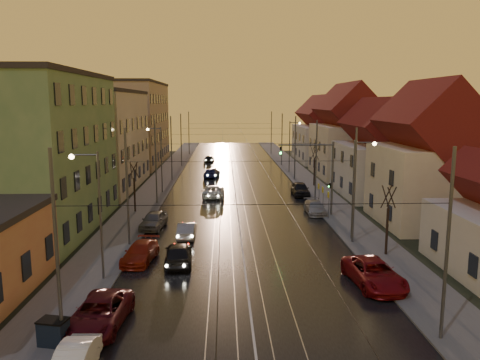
{
  "coord_description": "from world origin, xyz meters",
  "views": [
    {
      "loc": [
        -1.33,
        -25.7,
        10.87
      ],
      "look_at": [
        0.25,
        20.23,
        3.21
      ],
      "focal_mm": 35.0,
      "sensor_mm": 36.0,
      "label": 1
    }
  ],
  "objects": [
    {
      "name": "bare_tree_0",
      "position": [
        -10.2,
        20.0,
        2.49
      ],
      "size": [
        1.09,
        1.09,
        5.11
      ],
      "color": "black",
      "rests_on": "ground"
    },
    {
      "name": "parked_left_1",
      "position": [
        -7.45,
        -4.12,
        0.72
      ],
      "size": [
        2.76,
        5.32,
        1.43
      ],
      "primitive_type": "imported",
      "rotation": [
        0.0,
        0.0,
        -0.07
      ],
      "color": "#520E16",
      "rests_on": "ground"
    },
    {
      "name": "house_right_1",
      "position": [
        17.0,
        15.0,
        5.45
      ],
      "size": [
        8.67,
        10.2,
        10.8
      ],
      "color": "beige",
      "rests_on": "ground"
    },
    {
      "name": "driving_car_3",
      "position": [
        -3.12,
        41.87,
        0.69
      ],
      "size": [
        2.56,
        4.96,
        1.38
      ],
      "primitive_type": "imported",
      "rotation": [
        0.0,
        0.0,
        3.0
      ],
      "color": "#171B45",
      "rests_on": "ground"
    },
    {
      "name": "driving_car_4",
      "position": [
        -4.08,
        59.43,
        0.64
      ],
      "size": [
        2.02,
        3.95,
        1.29
      ],
      "primitive_type": "imported",
      "rotation": [
        0.0,
        0.0,
        3.01
      ],
      "color": "black",
      "rests_on": "ground"
    },
    {
      "name": "catenary_pole_l_1",
      "position": [
        -8.6,
        9.0,
        4.5
      ],
      "size": [
        0.16,
        0.16,
        9.0
      ],
      "primitive_type": "cylinder",
      "color": "#595B60",
      "rests_on": "ground"
    },
    {
      "name": "catenary_pole_r_1",
      "position": [
        8.6,
        9.0,
        4.5
      ],
      "size": [
        0.16,
        0.16,
        9.0
      ],
      "primitive_type": "cylinder",
      "color": "#595B60",
      "rests_on": "ground"
    },
    {
      "name": "street_lamp_1",
      "position": [
        9.1,
        10.0,
        4.89
      ],
      "size": [
        1.75,
        0.32,
        8.0
      ],
      "color": "#595B60",
      "rests_on": "ground"
    },
    {
      "name": "catenary_pole_l_0",
      "position": [
        -8.6,
        -6.0,
        4.5
      ],
      "size": [
        0.16,
        0.16,
        9.0
      ],
      "primitive_type": "cylinder",
      "color": "#595B60",
      "rests_on": "ground"
    },
    {
      "name": "parked_left_3",
      "position": [
        -7.48,
        14.08,
        0.74
      ],
      "size": [
        2.33,
        4.53,
        1.48
      ],
      "primitive_type": "imported",
      "rotation": [
        0.0,
        0.0,
        -0.14
      ],
      "color": "gray",
      "rests_on": "ground"
    },
    {
      "name": "house_right_2",
      "position": [
        17.0,
        28.0,
        4.64
      ],
      "size": [
        9.18,
        12.24,
        9.2
      ],
      "color": "beige",
      "rests_on": "ground"
    },
    {
      "name": "street_lamp_0",
      "position": [
        -9.1,
        2.0,
        4.89
      ],
      "size": [
        1.75,
        0.32,
        8.0
      ],
      "color": "#595B60",
      "rests_on": "ground"
    },
    {
      "name": "catenary_pole_l_5",
      "position": [
        -8.6,
        72.0,
        4.5
      ],
      "size": [
        0.16,
        0.16,
        9.0
      ],
      "primitive_type": "cylinder",
      "color": "#595B60",
      "rests_on": "ground"
    },
    {
      "name": "driving_car_1",
      "position": [
        -4.39,
        11.11,
        0.65
      ],
      "size": [
        1.37,
        3.92,
        1.29
      ],
      "primitive_type": "imported",
      "rotation": [
        0.0,
        0.0,
        3.14
      ],
      "color": "#A2A1A6",
      "rests_on": "ground"
    },
    {
      "name": "dumpster",
      "position": [
        -8.99,
        -5.97,
        0.7
      ],
      "size": [
        1.35,
        1.05,
        1.1
      ],
      "primitive_type": "cube",
      "rotation": [
        0.0,
        0.0,
        -0.22
      ],
      "color": "black",
      "rests_on": "sidewalk_left"
    },
    {
      "name": "house_right_4",
      "position": [
        17.0,
        61.0,
        5.05
      ],
      "size": [
        9.18,
        16.32,
        10.0
      ],
      "color": "beige",
      "rests_on": "ground"
    },
    {
      "name": "apartment_left_2",
      "position": [
        -17.5,
        34.0,
        6.0
      ],
      "size": [
        10.0,
        20.0,
        12.0
      ],
      "primitive_type": "cube",
      "color": "beige",
      "rests_on": "ground"
    },
    {
      "name": "parked_left_2",
      "position": [
        -7.13,
        5.41,
        0.66
      ],
      "size": [
        2.38,
        4.72,
        1.31
      ],
      "primitive_type": "imported",
      "rotation": [
        0.0,
        0.0,
        -0.12
      ],
      "color": "maroon",
      "rests_on": "ground"
    },
    {
      "name": "ground",
      "position": [
        0.0,
        0.0,
        0.0
      ],
      "size": [
        160.0,
        160.0,
        0.0
      ],
      "primitive_type": "plane",
      "color": "black",
      "rests_on": "ground"
    },
    {
      "name": "sidewalk_left",
      "position": [
        -10.0,
        40.0,
        0.07
      ],
      "size": [
        4.0,
        120.0,
        0.15
      ],
      "primitive_type": "cube",
      "color": "#4C4C4C",
      "rests_on": "ground"
    },
    {
      "name": "parked_right_1",
      "position": [
        7.6,
        18.94,
        0.63
      ],
      "size": [
        1.8,
        4.36,
        1.26
      ],
      "primitive_type": "imported",
      "rotation": [
        0.0,
        0.0,
        0.01
      ],
      "color": "#A3A2A8",
      "rests_on": "ground"
    },
    {
      "name": "tram_rail_2",
      "position": [
        0.77,
        40.0,
        0.06
      ],
      "size": [
        0.06,
        120.0,
        0.03
      ],
      "primitive_type": "cube",
      "color": "gray",
      "rests_on": "road"
    },
    {
      "name": "catenary_pole_l_3",
      "position": [
        -8.6,
        39.0,
        4.5
      ],
      "size": [
        0.16,
        0.16,
        9.0
      ],
      "primitive_type": "cylinder",
      "color": "#595B60",
      "rests_on": "ground"
    },
    {
      "name": "catenary_pole_r_5",
      "position": [
        8.6,
        72.0,
        4.5
      ],
      "size": [
        0.16,
        0.16,
        9.0
      ],
      "primitive_type": "cylinder",
      "color": "#595B60",
      "rests_on": "ground"
    },
    {
      "name": "catenary_pole_r_2",
      "position": [
        8.6,
        24.0,
        4.5
      ],
      "size": [
        0.16,
        0.16,
        9.0
      ],
      "primitive_type": "cylinder",
      "color": "#595B60",
      "rests_on": "ground"
    },
    {
      "name": "catenary_pole_r_4",
      "position": [
        8.6,
        54.0,
        4.5
      ],
      "size": [
        0.16,
        0.16,
        9.0
      ],
      "primitive_type": "cylinder",
      "color": "#595B60",
      "rests_on": "ground"
    },
    {
      "name": "driving_car_0",
      "position": [
        -4.45,
        4.78,
        0.76
      ],
      "size": [
        2.07,
        4.59,
        1.53
      ],
      "primitive_type": "imported",
      "rotation": [
        0.0,
        0.0,
        3.2
      ],
      "color": "black",
      "rests_on": "ground"
    },
    {
      "name": "bare_tree_1",
      "position": [
        10.2,
        6.0,
        2.49
      ],
      "size": [
        1.09,
        1.09,
        5.11
      ],
      "color": "black",
      "rests_on": "ground"
    },
    {
      "name": "road",
      "position": [
        0.0,
        40.0,
        0.02
      ],
      "size": [
        16.0,
        120.0,
        0.04
      ],
      "primitive_type": "cube",
      "color": "black",
      "rests_on": "ground"
    },
    {
      "name": "catenary_pole_l_4",
      "position": [
        -8.6,
        54.0,
        4.5
      ],
      "size": [
        0.16,
        0.16,
        9.0
      ],
      "primitive_type": "cylinder",
      "color": "#595B60",
      "rests_on": "ground"
    },
    {
      "name": "tram_rail_1",
      "position": [
        -0.77,
        40.0,
        0.06
      ],
      "size": [
        0.06,
        120.0,
        0.03
      ],
      "primitive_type": "cube",
      "color": "gray",
      "rests_on": "road"
    },
    {
      "name": "tram_rail_0",
      "position": [
        -2.2,
        40.0,
        0.06
      ],
      "size": [
        0.06,
        120.0,
        0.03
      ],
      "primitive_type": "cube",
      "color": "gray",
      "rests_on": "road"
    },
    {
      "name": "parked_right_2",
      "position": [
        7.6,
        28.01,
        0.79
      ],
      "size": [
        1.87,
        4.63,
        1.58
      ],
      "primitive_type": "imported",
      "rotation": [
        0.0,
        0.0,
        0.0
      ],
      "color": "black",
      "rests_on": "ground"
    },
    {
      "name": "catenary_pole_l_2",
      "position": [
        -8.6,
        24.0,
        4.5
      ],
      "size": [
        0.16,
        0.16,
        9.0
      ],
      "primitive_type": "cylinder",
      "color": "#595B60",
      "rests_on": "ground"
    },
    {
      "name": "parked_right_0",
      "position": [
        7.6,
        0.63,
        0.76
      ],
      "size": [
        3.0,
        5.66,
        1.51
      ],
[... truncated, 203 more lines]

